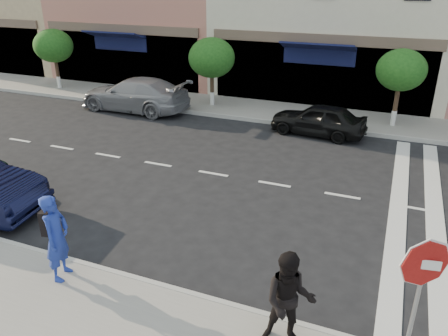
# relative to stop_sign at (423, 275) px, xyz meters

# --- Properties ---
(ground) EXTENTS (120.00, 120.00, 0.00)m
(ground) POSITION_rel_stop_sign_xyz_m (-3.75, 1.67, -1.82)
(ground) COLOR black
(ground) RESTS_ON ground
(sidewalk_far) EXTENTS (60.00, 3.00, 0.15)m
(sidewalk_far) POSITION_rel_stop_sign_xyz_m (-3.75, 12.67, -1.75)
(sidewalk_far) COLOR gray
(sidewalk_far) RESTS_ON ground
(street_tree_wa) EXTENTS (2.00, 2.00, 3.05)m
(street_tree_wa) POSITION_rel_stop_sign_xyz_m (-17.75, 12.47, 0.51)
(street_tree_wa) COLOR #473323
(street_tree_wa) RESTS_ON sidewalk_far
(street_tree_wb) EXTENTS (2.10, 2.10, 3.06)m
(street_tree_wb) POSITION_rel_stop_sign_xyz_m (-8.75, 12.47, 0.49)
(street_tree_wb) COLOR #473323
(street_tree_wb) RESTS_ON sidewalk_far
(street_tree_c) EXTENTS (1.90, 1.90, 3.04)m
(street_tree_c) POSITION_rel_stop_sign_xyz_m (-0.75, 12.47, 0.53)
(street_tree_c) COLOR #473323
(street_tree_c) RESTS_ON sidewalk_far
(stop_sign) EXTENTS (0.80, 0.18, 2.28)m
(stop_sign) POSITION_rel_stop_sign_xyz_m (0.00, 0.00, 0.00)
(stop_sign) COLOR gray
(stop_sign) RESTS_ON sidewalk_near
(photographer) EXTENTS (0.58, 0.75, 1.83)m
(photographer) POSITION_rel_stop_sign_xyz_m (-6.48, -0.33, -0.76)
(photographer) COLOR navy
(photographer) RESTS_ON sidewalk_near
(walker) EXTENTS (0.99, 0.86, 1.73)m
(walker) POSITION_rel_stop_sign_xyz_m (-1.83, -0.33, -0.81)
(walker) COLOR black
(walker) RESTS_ON sidewalk_near
(car_far_left) EXTENTS (5.21, 2.22, 1.50)m
(car_far_left) POSITION_rel_stop_sign_xyz_m (-11.87, 10.77, -1.07)
(car_far_left) COLOR gray
(car_far_left) RESTS_ON ground
(car_far_mid) EXTENTS (3.76, 1.80, 1.24)m
(car_far_mid) POSITION_rel_stop_sign_xyz_m (-3.44, 10.58, -1.20)
(car_far_mid) COLOR black
(car_far_mid) RESTS_ON ground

